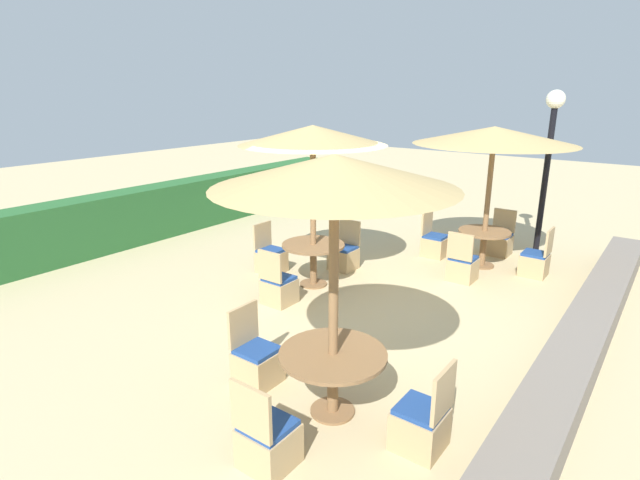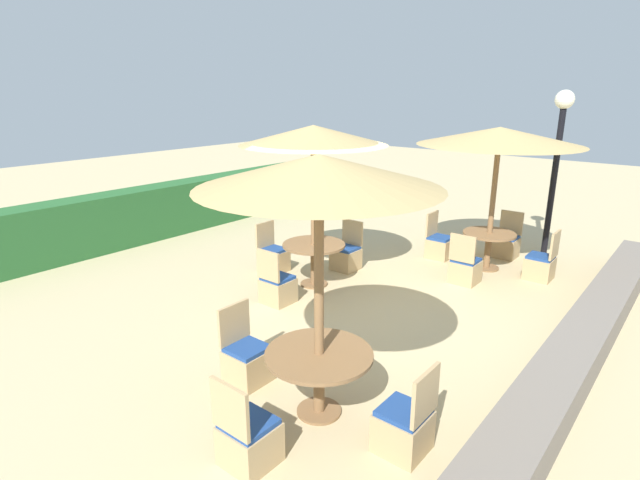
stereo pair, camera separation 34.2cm
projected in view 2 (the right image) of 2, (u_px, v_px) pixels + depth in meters
The scene contains 20 objects.
ground_plane at pixel (348, 298), 8.28m from camera, with size 40.00×40.00×0.00m, color #C6B284.
hedge_row at pixel (151, 213), 11.49m from camera, with size 13.00×0.70×1.19m, color #28602D.
stone_border at pixel (575, 353), 6.13m from camera, with size 10.00×0.56×0.44m, color slate.
lamp_post at pixel (559, 142), 9.68m from camera, with size 0.36×0.36×3.32m.
parasol_front_right at pixel (499, 137), 8.93m from camera, with size 2.93×2.93×2.68m.
round_table_front_right at pixel (489, 241), 9.51m from camera, with size 0.98×0.98×0.72m.
patio_chair_front_right_south at pixel (541, 265), 9.05m from camera, with size 0.46×0.46×0.93m.
patio_chair_front_right_north at pixel (439, 245), 10.21m from camera, with size 0.46×0.46×0.93m.
patio_chair_front_right_west at pixel (465, 269), 8.89m from camera, with size 0.46×0.46×0.93m.
patio_chair_front_right_east at pixel (506, 244), 10.26m from camera, with size 0.46×0.46×0.93m.
parasol_center at pixel (313, 136), 8.11m from camera, with size 2.45×2.45×2.78m.
round_table_center at pixel (314, 252), 8.69m from camera, with size 1.09×1.09×0.76m.
patio_chair_center_west at pixel (277, 287), 8.05m from camera, with size 0.46×0.46×0.93m.
patio_chair_center_north at pixel (273, 258), 9.46m from camera, with size 0.46×0.46×0.93m.
patio_chair_center_east at pixel (346, 256), 9.56m from camera, with size 0.46×0.46×0.93m.
parasol_front_left at pixel (319, 173), 4.62m from camera, with size 2.36×2.36×2.77m.
round_table_front_left at pixel (319, 365), 5.21m from camera, with size 1.14×1.14×0.72m.
patio_chair_front_left_south at pixel (405, 427), 4.74m from camera, with size 0.46×0.46×0.93m.
patio_chair_front_left_west at pixel (248, 439), 4.57m from camera, with size 0.46×0.46×0.93m.
patio_chair_front_left_north at pixel (247, 360), 5.90m from camera, with size 0.46×0.46×0.93m.
Camera 2 is at (-6.22, -4.45, 3.35)m, focal length 28.00 mm.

